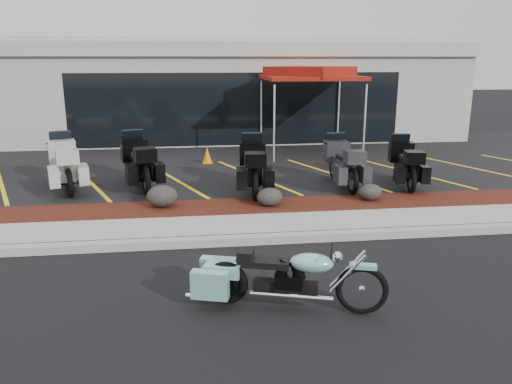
{
  "coord_description": "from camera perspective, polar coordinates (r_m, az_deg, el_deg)",
  "views": [
    {
      "loc": [
        -1.67,
        -7.6,
        3.26
      ],
      "look_at": [
        -0.54,
        1.2,
        0.89
      ],
      "focal_mm": 35.0,
      "sensor_mm": 36.0,
      "label": 1
    }
  ],
  "objects": [
    {
      "name": "touring_black_rear",
      "position": [
        13.84,
        16.08,
        3.96
      ],
      "size": [
        1.2,
        2.21,
        1.22
      ],
      "primitive_type": null,
      "rotation": [
        0.0,
        0.0,
        1.37
      ],
      "color": "black",
      "rests_on": "upper_lot"
    },
    {
      "name": "touring_black_mid",
      "position": [
        12.78,
        -0.46,
        3.91
      ],
      "size": [
        1.04,
        2.34,
        1.32
      ],
      "primitive_type": null,
      "rotation": [
        0.0,
        0.0,
        1.49
      ],
      "color": "black",
      "rests_on": "upper_lot"
    },
    {
      "name": "sidewalk",
      "position": [
        9.88,
        2.8,
        -3.86
      ],
      "size": [
        24.0,
        1.2,
        0.15
      ],
      "primitive_type": "cube",
      "color": "gray",
      "rests_on": "ground"
    },
    {
      "name": "boulder_mid",
      "position": [
        10.84,
        1.57,
        -0.56
      ],
      "size": [
        0.56,
        0.47,
        0.4
      ],
      "primitive_type": "ellipsoid",
      "color": "black",
      "rests_on": "mulch_bed"
    },
    {
      "name": "hero_cruiser",
      "position": [
        6.71,
        12.05,
        -10.08
      ],
      "size": [
        2.65,
        1.38,
        0.91
      ],
      "primitive_type": null,
      "rotation": [
        0.0,
        0.0,
        -0.3
      ],
      "color": "#77B9AC",
      "rests_on": "ground"
    },
    {
      "name": "mulch_bed",
      "position": [
        11.01,
        1.71,
        -1.84
      ],
      "size": [
        24.0,
        1.2,
        0.16
      ],
      "primitive_type": "cube",
      "color": "#35150C",
      "rests_on": "ground"
    },
    {
      "name": "touring_white",
      "position": [
        13.83,
        -21.28,
        3.78
      ],
      "size": [
        1.54,
        2.47,
        1.35
      ],
      "primitive_type": null,
      "rotation": [
        0.0,
        0.0,
        1.88
      ],
      "color": "beige",
      "rests_on": "upper_lot"
    },
    {
      "name": "upper_lot",
      "position": [
        16.21,
        -1.29,
        3.62
      ],
      "size": [
        26.0,
        9.6,
        0.15
      ],
      "primitive_type": "cube",
      "color": "black",
      "rests_on": "ground"
    },
    {
      "name": "curb",
      "position": [
        9.23,
        3.56,
        -5.25
      ],
      "size": [
        24.0,
        0.25,
        0.15
      ],
      "primitive_type": "cube",
      "color": "gray",
      "rests_on": "ground"
    },
    {
      "name": "touring_black_front",
      "position": [
        13.56,
        -13.81,
        4.16
      ],
      "size": [
        1.45,
        2.45,
        1.34
      ],
      "primitive_type": null,
      "rotation": [
        0.0,
        0.0,
        1.83
      ],
      "color": "black",
      "rests_on": "upper_lot"
    },
    {
      "name": "boulder_right",
      "position": [
        11.58,
        12.93,
        -0.0
      ],
      "size": [
        0.53,
        0.44,
        0.37
      ],
      "primitive_type": "ellipsoid",
      "color": "black",
      "rests_on": "mulch_bed"
    },
    {
      "name": "boulder_left",
      "position": [
        10.95,
        -10.67,
        -0.47
      ],
      "size": [
        0.67,
        0.56,
        0.47
      ],
      "primitive_type": "ellipsoid",
      "color": "black",
      "rests_on": "mulch_bed"
    },
    {
      "name": "dealership_building",
      "position": [
        22.17,
        -3.08,
        11.68
      ],
      "size": [
        18.0,
        8.16,
        4.0
      ],
      "color": "gray",
      "rests_on": "ground"
    },
    {
      "name": "ground",
      "position": [
        8.44,
        4.71,
        -7.81
      ],
      "size": [
        90.0,
        90.0,
        0.0
      ],
      "primitive_type": "plane",
      "color": "black",
      "rests_on": "ground"
    },
    {
      "name": "traffic_cone",
      "position": [
        15.47,
        -5.6,
        4.2
      ],
      "size": [
        0.38,
        0.38,
        0.49
      ],
      "primitive_type": "cone",
      "rotation": [
        0.0,
        0.0,
        -0.37
      ],
      "color": "orange",
      "rests_on": "upper_lot"
    },
    {
      "name": "touring_grey",
      "position": [
        13.39,
        8.97,
        4.1
      ],
      "size": [
        0.83,
        2.16,
        1.26
      ],
      "primitive_type": null,
      "rotation": [
        0.0,
        0.0,
        1.57
      ],
      "color": "#2D2E32",
      "rests_on": "upper_lot"
    },
    {
      "name": "popup_canopy",
      "position": [
        17.03,
        6.24,
        13.19
      ],
      "size": [
        4.0,
        4.0,
        2.88
      ],
      "rotation": [
        0.0,
        0.0,
        0.37
      ],
      "color": "silver",
      "rests_on": "upper_lot"
    }
  ]
}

